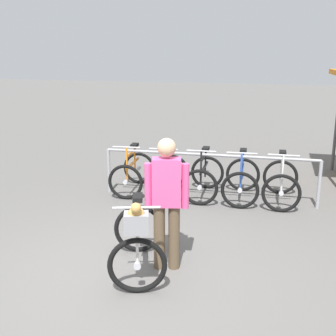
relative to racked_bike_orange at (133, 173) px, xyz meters
name	(u,v)px	position (x,y,z in m)	size (l,w,h in m)	color
ground_plane	(129,275)	(1.28, -3.04, -0.37)	(80.00, 80.00, 0.00)	#605E5B
bike_rack_rail	(208,164)	(1.52, -0.03, 0.32)	(3.89, 0.43, 0.88)	#99999E
racked_bike_orange	(133,173)	(0.00, 0.00, 0.00)	(0.82, 1.17, 0.97)	black
racked_bike_yellow	(167,175)	(0.70, 0.07, 0.00)	(0.82, 1.19, 0.97)	black
racked_bike_black	(204,178)	(1.39, 0.14, 0.00)	(0.77, 1.15, 0.97)	black
racked_bike_blue	(242,180)	(2.09, 0.20, 0.00)	(0.78, 1.16, 0.97)	black
racked_bike_white	(281,183)	(2.79, 0.27, 0.00)	(0.76, 1.17, 0.98)	black
featured_bicycle	(138,238)	(1.39, -2.99, 0.12)	(1.02, 1.26, 1.09)	black
person_with_featured_bike	(167,198)	(1.65, -2.70, 0.54)	(0.51, 0.29, 1.64)	brown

